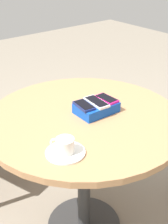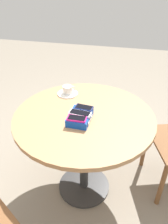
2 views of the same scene
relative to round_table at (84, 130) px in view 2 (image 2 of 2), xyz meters
The scene contains 8 objects.
ground_plane 0.62m from the round_table, ahead, with size 8.00×8.00×0.00m, color gray.
round_table is the anchor object (origin of this frame).
phone_box 0.17m from the round_table, behind, with size 0.20×0.14×0.05m.
phone_magenta 0.22m from the round_table, behind, with size 0.06×0.12×0.01m.
phone_white 0.20m from the round_table, behind, with size 0.07×0.15×0.01m.
phone_navy 0.18m from the round_table, 137.85° to the left, with size 0.07×0.12×0.01m.
saucer 0.34m from the round_table, 37.21° to the left, with size 0.16×0.16×0.01m, color silver.
coffee_cup 0.35m from the round_table, 36.77° to the left, with size 0.08×0.09×0.06m.
Camera 2 is at (-1.18, -0.27, 1.56)m, focal length 35.00 mm.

